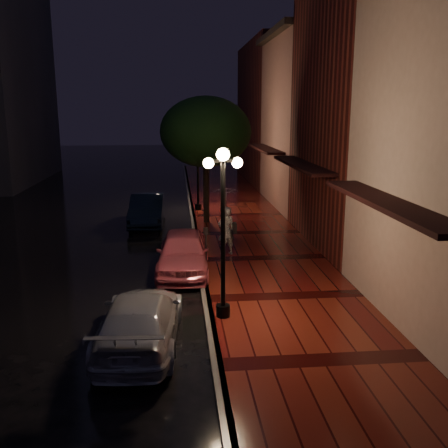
# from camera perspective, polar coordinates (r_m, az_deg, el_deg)

# --- Properties ---
(ground) EXTENTS (120.00, 120.00, 0.00)m
(ground) POSITION_cam_1_polar(r_m,az_deg,el_deg) (17.80, -2.75, -4.53)
(ground) COLOR black
(ground) RESTS_ON ground
(sidewalk) EXTENTS (4.50, 60.00, 0.15)m
(sidewalk) POSITION_cam_1_polar(r_m,az_deg,el_deg) (18.02, 4.43, -4.09)
(sidewalk) COLOR #480E0C
(sidewalk) RESTS_ON ground
(curb) EXTENTS (0.25, 60.00, 0.15)m
(curb) POSITION_cam_1_polar(r_m,az_deg,el_deg) (17.78, -2.75, -4.30)
(curb) COLOR #595451
(curb) RESTS_ON ground
(storefront_mid) EXTENTS (5.00, 8.00, 11.00)m
(storefront_mid) POSITION_cam_1_polar(r_m,az_deg,el_deg) (20.48, 17.26, 12.84)
(storefront_mid) COLOR #511914
(storefront_mid) RESTS_ON ground
(storefront_far) EXTENTS (5.00, 8.00, 9.00)m
(storefront_far) POSITION_cam_1_polar(r_m,az_deg,el_deg) (28.06, 10.80, 11.04)
(storefront_far) COLOR #8C5951
(storefront_far) RESTS_ON ground
(storefront_extra) EXTENTS (5.00, 12.00, 10.00)m
(storefront_extra) POSITION_cam_1_polar(r_m,az_deg,el_deg) (37.76, 6.55, 12.40)
(storefront_extra) COLOR #511914
(storefront_extra) RESTS_ON ground
(streetlamp_near) EXTENTS (0.96, 0.36, 4.31)m
(streetlamp_near) POSITION_cam_1_polar(r_m,az_deg,el_deg) (12.32, -0.11, 0.05)
(streetlamp_near) COLOR black
(streetlamp_near) RESTS_ON sidewalk
(streetlamp_far) EXTENTS (0.96, 0.36, 4.31)m
(streetlamp_far) POSITION_cam_1_polar(r_m,az_deg,el_deg) (26.12, -3.01, 6.94)
(streetlamp_far) COLOR black
(streetlamp_far) RESTS_ON sidewalk
(street_tree) EXTENTS (4.16, 4.16, 5.80)m
(street_tree) POSITION_cam_1_polar(r_m,az_deg,el_deg) (23.01, -2.07, 10.23)
(street_tree) COLOR black
(street_tree) RESTS_ON sidewalk
(pink_car) EXTENTS (1.91, 4.27, 1.43)m
(pink_car) POSITION_cam_1_polar(r_m,az_deg,el_deg) (16.68, -4.68, -3.22)
(pink_car) COLOR #CE5567
(pink_car) RESTS_ON ground
(navy_car) EXTENTS (1.57, 4.37, 1.43)m
(navy_car) POSITION_cam_1_polar(r_m,az_deg,el_deg) (23.80, -8.76, 1.61)
(navy_car) COLOR black
(navy_car) RESTS_ON ground
(silver_car) EXTENTS (2.07, 4.50, 1.27)m
(silver_car) POSITION_cam_1_polar(r_m,az_deg,el_deg) (11.82, -9.57, -10.77)
(silver_car) COLOR #A7A8AF
(silver_car) RESTS_ON ground
(woman_with_umbrella) EXTENTS (1.04, 1.06, 2.49)m
(woman_with_umbrella) POSITION_cam_1_polar(r_m,az_deg,el_deg) (17.97, 0.27, 1.57)
(woman_with_umbrella) COLOR white
(woman_with_umbrella) RESTS_ON sidewalk
(parking_meter) EXTENTS (0.16, 0.14, 1.42)m
(parking_meter) POSITION_cam_1_polar(r_m,az_deg,el_deg) (16.49, -2.08, -2.31)
(parking_meter) COLOR black
(parking_meter) RESTS_ON sidewalk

